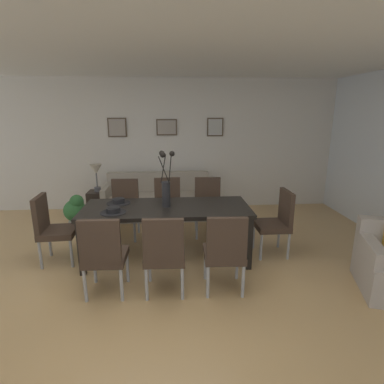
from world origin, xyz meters
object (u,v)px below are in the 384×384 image
object	(u,v)px
dining_table	(167,212)
dining_chair_far_left	(164,251)
dining_chair_mid_right	(208,203)
centerpiece_vase	(166,186)
bowl_near_right	(118,200)
dining_chair_near_left	(104,253)
dining_chair_mid_left	(225,250)
dining_chair_far_right	(168,204)
dining_chair_head_east	(277,219)
potted_plant	(76,212)
bowl_near_left	(113,209)
framed_picture_left	(117,127)
table_lamp	(96,172)
sofa	(158,201)
dining_chair_head_west	(51,226)
dining_chair_near_right	(125,206)
framed_picture_right	(215,127)
framed_picture_center	(167,127)

from	to	relation	value
dining_table	dining_chair_far_left	xyz separation A→B (m)	(-0.02, -0.87, -0.16)
dining_chair_mid_right	centerpiece_vase	world-z (taller)	centerpiece_vase
dining_table	bowl_near_right	xyz separation A→B (m)	(-0.66, 0.20, 0.11)
dining_chair_near_left	dining_chair_mid_left	world-z (taller)	same
dining_chair_far_right	centerpiece_vase	distance (m)	1.00
dining_chair_head_east	dining_chair_mid_left	bearing A→B (deg)	-135.04
centerpiece_vase	potted_plant	bearing A→B (deg)	147.21
dining_chair_far_left	dining_chair_mid_right	xyz separation A→B (m)	(0.68, 1.71, 0.00)
dining_chair_far_right	bowl_near_left	distance (m)	1.29
dining_chair_near_left	centerpiece_vase	xyz separation A→B (m)	(0.66, 0.85, 0.51)
dining_chair_mid_right	framed_picture_left	size ratio (longest dim) A/B	2.49
dining_chair_mid_right	table_lamp	xyz separation A→B (m)	(-1.96, 0.88, 0.38)
dining_table	potted_plant	bearing A→B (deg)	147.16
sofa	potted_plant	size ratio (longest dim) A/B	2.99
dining_chair_head_west	dining_chair_far_left	bearing A→B (deg)	-29.96
dining_chair_near_right	dining_chair_near_left	bearing A→B (deg)	-89.32
dining_chair_mid_right	dining_chair_head_east	distance (m)	1.20
dining_chair_head_east	potted_plant	size ratio (longest dim) A/B	1.37
dining_chair_head_east	potted_plant	xyz separation A→B (m)	(-3.03, 0.94, -0.14)
dining_chair_far_left	framed_picture_right	bearing A→B (deg)	72.68
framed_picture_right	dining_chair_head_west	bearing A→B (deg)	-137.07
dining_table	dining_chair_far_left	bearing A→B (deg)	-91.21
dining_chair_mid_left	dining_chair_head_east	world-z (taller)	same
framed_picture_left	potted_plant	distance (m)	1.93
sofa	framed_picture_center	xyz separation A→B (m)	(0.18, 0.48, 1.38)
dining_chair_head_east	table_lamp	bearing A→B (deg)	149.01
table_lamp	framed_picture_right	xyz separation A→B (m)	(2.27, 0.57, 0.77)
table_lamp	framed_picture_left	distance (m)	1.01
dining_chair_far_right	centerpiece_vase	size ratio (longest dim) A/B	1.25
dining_table	dining_chair_near_left	world-z (taller)	dining_chair_near_left
dining_chair_head_west	dining_chair_mid_left	bearing A→B (deg)	-21.87
bowl_near_left	dining_chair_near_left	bearing A→B (deg)	-90.01
dining_chair_far_right	potted_plant	xyz separation A→B (m)	(-1.51, 0.10, -0.14)
dining_table	centerpiece_vase	bearing A→B (deg)	55.35
bowl_near_left	framed_picture_center	distance (m)	2.73
dining_chair_mid_left	dining_chair_near_left	bearing A→B (deg)	179.07
dining_chair_far_left	sofa	world-z (taller)	dining_chair_far_left
dining_chair_mid_left	framed_picture_right	xyz separation A→B (m)	(0.33, 3.17, 1.15)
dining_chair_far_left	framed_picture_left	distance (m)	3.50
dining_chair_mid_left	table_lamp	distance (m)	3.26
dining_chair_far_left	dining_chair_mid_left	bearing A→B (deg)	-0.21
dining_table	dining_chair_near_left	distance (m)	1.09
framed_picture_center	potted_plant	size ratio (longest dim) A/B	0.61
dining_chair_near_left	dining_chair_far_right	size ratio (longest dim) A/B	1.00
dining_chair_near_right	bowl_near_left	xyz separation A→B (m)	(0.02, -1.02, 0.27)
dining_chair_mid_left	dining_chair_head_east	distance (m)	1.26
dining_chair_head_east	table_lamp	xyz separation A→B (m)	(-2.84, 1.70, 0.38)
bowl_near_right	framed_picture_right	xyz separation A→B (m)	(1.63, 2.10, 0.88)
dining_table	dining_chair_mid_right	world-z (taller)	dining_chair_mid_right
dining_chair_mid_right	bowl_near_right	bearing A→B (deg)	-153.91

